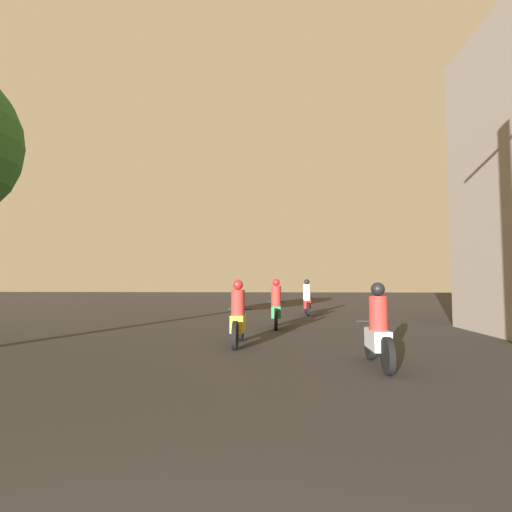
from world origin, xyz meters
TOP-DOWN VIEW (x-y plane):
  - motorcycle_silver at (2.31, 6.96)m, footprint 0.60×1.88m
  - motorcycle_yellow at (-0.40, 9.23)m, footprint 0.60×1.98m
  - motorcycle_green at (0.46, 12.87)m, footprint 0.60×2.03m
  - motorcycle_red at (1.81, 18.07)m, footprint 0.60×1.99m

SIDE VIEW (x-z plane):
  - motorcycle_silver at x=2.31m, z-range -0.14..1.33m
  - motorcycle_yellow at x=-0.40m, z-range -0.15..1.39m
  - motorcycle_green at x=0.46m, z-range -0.17..1.43m
  - motorcycle_red at x=1.81m, z-range -0.17..1.46m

